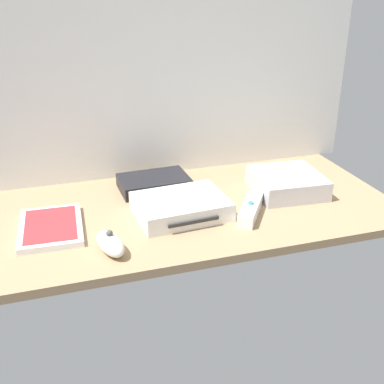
{
  "coord_description": "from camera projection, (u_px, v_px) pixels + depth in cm",
  "views": [
    {
      "loc": [
        -31.39,
        -100.54,
        52.01
      ],
      "look_at": [
        0.0,
        0.0,
        4.0
      ],
      "focal_mm": 44.63,
      "sensor_mm": 36.0,
      "label": 1
    }
  ],
  "objects": [
    {
      "name": "ground_plane",
      "position": [
        192.0,
        210.0,
        1.18
      ],
      "size": [
        100.0,
        48.0,
        2.0
      ],
      "primitive_type": "cube",
      "color": "#9E7F5B",
      "rests_on": "ground"
    },
    {
      "name": "game_console",
      "position": [
        181.0,
        207.0,
        1.13
      ],
      "size": [
        22.11,
        17.65,
        4.4
      ],
      "rotation": [
        0.0,
        0.0,
        0.07
      ],
      "color": "white",
      "rests_on": "ground_plane"
    },
    {
      "name": "game_case",
      "position": [
        51.0,
        227.0,
        1.06
      ],
      "size": [
        14.37,
        19.54,
        1.56
      ],
      "rotation": [
        0.0,
        0.0,
        -0.04
      ],
      "color": "white",
      "rests_on": "ground_plane"
    },
    {
      "name": "back_wall",
      "position": [
        164.0,
        58.0,
        1.26
      ],
      "size": [
        110.0,
        1.2,
        64.0
      ],
      "primitive_type": "cube",
      "color": "white",
      "rests_on": "ground"
    },
    {
      "name": "remote_wand",
      "position": [
        251.0,
        209.0,
        1.13
      ],
      "size": [
        11.25,
        14.29,
        3.4
      ],
      "rotation": [
        0.0,
        0.0,
        -0.59
      ],
      "color": "white",
      "rests_on": "ground_plane"
    },
    {
      "name": "mini_computer",
      "position": [
        287.0,
        183.0,
        1.24
      ],
      "size": [
        18.07,
        18.07,
        5.3
      ],
      "rotation": [
        0.0,
        0.0,
        -0.06
      ],
      "color": "silver",
      "rests_on": "ground_plane"
    },
    {
      "name": "remote_nunchuk",
      "position": [
        110.0,
        243.0,
        0.97
      ],
      "size": [
        6.85,
        10.8,
        5.1
      ],
      "rotation": [
        0.0,
        0.0,
        0.26
      ],
      "color": "white",
      "rests_on": "ground_plane"
    },
    {
      "name": "network_router",
      "position": [
        154.0,
        183.0,
        1.27
      ],
      "size": [
        18.49,
        12.94,
        3.4
      ],
      "rotation": [
        0.0,
        0.0,
        0.04
      ],
      "color": "black",
      "rests_on": "ground_plane"
    }
  ]
}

